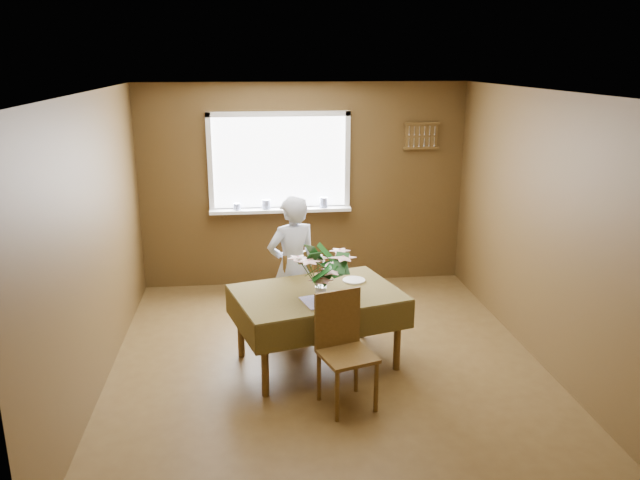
{
  "coord_description": "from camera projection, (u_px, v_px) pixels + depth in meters",
  "views": [
    {
      "loc": [
        -0.68,
        -5.28,
        2.77
      ],
      "look_at": [
        0.0,
        0.55,
        1.05
      ],
      "focal_mm": 35.0,
      "sensor_mm": 36.0,
      "label": 1
    }
  ],
  "objects": [
    {
      "name": "ceiling",
      "position": [
        328.0,
        92.0,
        5.19
      ],
      "size": [
        4.5,
        4.5,
        0.0
      ],
      "primitive_type": "plane",
      "rotation": [
        3.14,
        0.0,
        0.0
      ],
      "color": "white",
      "rests_on": "wall_back"
    },
    {
      "name": "side_plate",
      "position": [
        354.0,
        280.0,
        5.97
      ],
      "size": [
        0.27,
        0.27,
        0.01
      ],
      "primitive_type": "cylinder",
      "rotation": [
        0.0,
        0.0,
        0.32
      ],
      "color": "white",
      "rests_on": "dining_table"
    },
    {
      "name": "chair_near",
      "position": [
        343.0,
        344.0,
        5.1
      ],
      "size": [
        0.51,
        0.51,
        0.95
      ],
      "rotation": [
        0.0,
        0.0,
        0.31
      ],
      "color": "brown",
      "rests_on": "floor"
    },
    {
      "name": "seated_woman",
      "position": [
        292.0,
        267.0,
        6.29
      ],
      "size": [
        0.63,
        0.52,
        1.48
      ],
      "primitive_type": "imported",
      "rotation": [
        0.0,
        0.0,
        3.51
      ],
      "color": "white",
      "rests_on": "floor"
    },
    {
      "name": "wall_left",
      "position": [
        95.0,
        243.0,
        5.32
      ],
      "size": [
        0.0,
        4.5,
        4.5
      ],
      "primitive_type": "plane",
      "rotation": [
        1.57,
        0.0,
        1.57
      ],
      "color": "brown",
      "rests_on": "floor"
    },
    {
      "name": "dining_table",
      "position": [
        317.0,
        300.0,
        5.72
      ],
      "size": [
        1.69,
        1.36,
        0.72
      ],
      "rotation": [
        0.0,
        0.0,
        0.27
      ],
      "color": "brown",
      "rests_on": "floor"
    },
    {
      "name": "window_assembly",
      "position": [
        280.0,
        178.0,
        7.57
      ],
      "size": [
        1.72,
        0.2,
        1.22
      ],
      "color": "white",
      "rests_on": "wall_back"
    },
    {
      "name": "wall_back",
      "position": [
        304.0,
        186.0,
        7.68
      ],
      "size": [
        4.0,
        0.0,
        4.0
      ],
      "primitive_type": "plane",
      "rotation": [
        1.57,
        0.0,
        0.0
      ],
      "color": "brown",
      "rests_on": "floor"
    },
    {
      "name": "floor",
      "position": [
        327.0,
        363.0,
        5.89
      ],
      "size": [
        4.5,
        4.5,
        0.0
      ],
      "primitive_type": "plane",
      "color": "#503A1B",
      "rests_on": "ground"
    },
    {
      "name": "table_knife",
      "position": [
        339.0,
        298.0,
        5.52
      ],
      "size": [
        0.03,
        0.22,
        0.0
      ],
      "primitive_type": "cube",
      "rotation": [
        0.0,
        0.0,
        -0.03
      ],
      "color": "silver",
      "rests_on": "dining_table"
    },
    {
      "name": "wall_right",
      "position": [
        541.0,
        229.0,
        5.76
      ],
      "size": [
        0.0,
        4.5,
        4.5
      ],
      "primitive_type": "plane",
      "rotation": [
        1.57,
        0.0,
        -1.57
      ],
      "color": "brown",
      "rests_on": "floor"
    },
    {
      "name": "chair_far",
      "position": [
        293.0,
        287.0,
        6.46
      ],
      "size": [
        0.53,
        0.53,
        0.89
      ],
      "rotation": [
        0.0,
        0.0,
        3.73
      ],
      "color": "brown",
      "rests_on": "floor"
    },
    {
      "name": "spoon_rack",
      "position": [
        422.0,
        136.0,
        7.64
      ],
      "size": [
        0.44,
        0.05,
        0.33
      ],
      "color": "brown",
      "rests_on": "wall_back"
    },
    {
      "name": "wall_front",
      "position": [
        379.0,
        348.0,
        3.39
      ],
      "size": [
        4.0,
        0.0,
        4.0
      ],
      "primitive_type": "plane",
      "rotation": [
        -1.57,
        0.0,
        0.0
      ],
      "color": "brown",
      "rests_on": "floor"
    },
    {
      "name": "flower_bouquet",
      "position": [
        321.0,
        270.0,
        5.42
      ],
      "size": [
        0.51,
        0.51,
        0.44
      ],
      "rotation": [
        0.0,
        0.0,
        -0.23
      ],
      "color": "white",
      "rests_on": "dining_table"
    }
  ]
}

